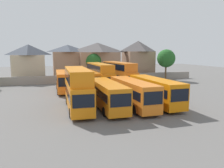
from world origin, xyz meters
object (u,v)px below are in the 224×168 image
bus_3 (133,92)px  house_terrace_right (98,61)px  bus_4 (155,90)px  bus_5 (64,80)px  bus_7 (100,75)px  house_terrace_far_right (138,59)px  tree_behind_wall (166,58)px  tree_right_of_lot (93,62)px  house_terrace_left (29,63)px  bus_8 (119,74)px  house_terrace_centre (68,62)px  bus_2 (107,94)px  bus_6 (90,79)px  bus_1 (78,87)px

bus_3 → house_terrace_right: size_ratio=1.04×
bus_4 → bus_5: bearing=-142.1°
bus_7 → house_terrace_far_right: size_ratio=1.17×
tree_behind_wall → tree_right_of_lot: tree_behind_wall is taller
tree_right_of_lot → house_terrace_left: bearing=166.4°
bus_8 → house_terrace_centre: bearing=-159.8°
bus_2 → bus_6: size_ratio=0.99×
house_terrace_right → house_terrace_far_right: 11.22m
house_terrace_far_right → tree_right_of_lot: (-13.10, -2.89, -0.42)m
bus_1 → bus_7: bus_1 is taller
bus_3 → house_terrace_centre: (-4.92, 31.50, 2.53)m
bus_3 → bus_5: size_ratio=1.06×
bus_1 → house_terrace_centre: size_ratio=1.20×
bus_4 → tree_right_of_lot: size_ratio=1.69×
bus_5 → bus_7: 6.72m
house_terrace_right → tree_right_of_lot: size_ratio=1.58×
bus_1 → house_terrace_far_right: size_ratio=1.06×
bus_7 → house_terrace_far_right: house_terrace_far_right is taller
house_terrace_left → house_terrace_centre: 9.44m
bus_4 → bus_6: 14.87m
bus_4 → house_terrace_centre: bearing=-165.9°
bus_6 → house_terrace_right: size_ratio=1.04×
bus_1 → bus_7: (6.02, 13.33, -0.08)m
bus_2 → house_terrace_left: size_ratio=1.24×
bus_5 → bus_8: bearing=91.9°
tree_behind_wall → house_terrace_left: bearing=165.9°
bus_5 → house_terrace_centre: house_terrace_centre is taller
bus_6 → house_terrace_right: bearing=165.4°
house_terrace_centre → bus_6: bearing=-82.7°
house_terrace_far_right → tree_behind_wall: size_ratio=1.30×
bus_2 → bus_6: 13.90m
bus_4 → house_terrace_left: bearing=-150.4°
house_terrace_right → bus_7: bearing=-101.9°
bus_5 → house_terrace_centre: (2.62, 17.36, 2.48)m
bus_5 → house_terrace_far_right: house_terrace_far_right is taller
bus_6 → house_terrace_far_right: (16.44, 15.68, 3.08)m
bus_1 → house_terrace_left: house_terrace_left is taller
house_terrace_left → bus_4: bearing=-59.4°
tree_behind_wall → tree_right_of_lot: size_ratio=1.15×
house_terrace_far_right → tree_behind_wall: bearing=-59.8°
bus_1 → house_terrace_left: 30.67m
bus_7 → bus_5: bearing=-91.6°
house_terrace_left → tree_behind_wall: 33.38m
house_terrace_right → bus_1: bearing=-107.8°
bus_3 → bus_4: bus_4 is taller
house_terrace_far_right → tree_behind_wall: house_terrace_far_right is taller
bus_7 → house_terrace_left: 21.27m
bus_7 → tree_behind_wall: 20.82m
bus_2 → bus_6: bus_6 is taller
house_terrace_far_right → bus_6: bearing=-136.4°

